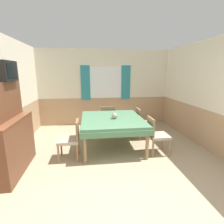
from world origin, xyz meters
TOP-DOWN VIEW (x-y plane):
  - ground_plane at (0.00, 0.00)m, footprint 16.00×16.00m
  - wall_back at (0.00, 4.28)m, footprint 4.89×0.10m
  - wall_left at (-2.27, 2.13)m, footprint 0.05×4.66m
  - wall_right at (2.27, 2.13)m, footprint 0.05×4.66m
  - dining_table at (0.00, 2.24)m, footprint 1.50×1.71m
  - chair_right_far at (0.94, 2.74)m, footprint 0.44×0.44m
  - chair_right_near at (0.94, 1.74)m, footprint 0.44×0.44m
  - chair_head_window at (0.00, 3.29)m, footprint 0.44×0.44m
  - chair_left_near at (-0.94, 1.74)m, footprint 0.44×0.44m
  - sideboard at (-2.02, 1.37)m, footprint 0.46×1.34m
  - tv at (-2.01, 1.52)m, footprint 0.29×0.51m
  - vase at (0.05, 2.17)m, footprint 0.14×0.14m

SIDE VIEW (x-z plane):
  - ground_plane at x=0.00m, z-range 0.00..0.00m
  - chair_right_far at x=0.94m, z-range 0.04..0.89m
  - chair_right_near at x=0.94m, z-range 0.04..0.89m
  - chair_head_window at x=0.00m, z-range 0.04..0.89m
  - chair_left_near at x=-0.94m, z-range 0.04..0.89m
  - dining_table at x=0.00m, z-range 0.27..1.02m
  - sideboard at x=-2.02m, z-range -0.12..1.55m
  - vase at x=0.05m, z-range 0.74..0.89m
  - wall_left at x=-2.27m, z-range 0.00..2.60m
  - wall_right at x=2.27m, z-range 0.00..2.60m
  - wall_back at x=0.00m, z-range 0.01..2.61m
  - tv at x=-2.01m, z-range 1.68..2.03m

